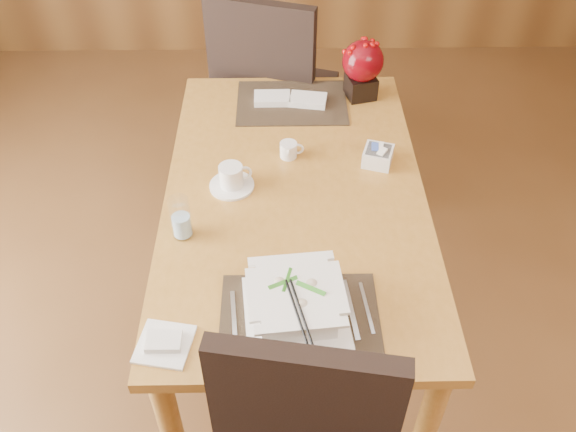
{
  "coord_description": "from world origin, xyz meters",
  "views": [
    {
      "loc": [
        -0.05,
        -0.99,
        2.15
      ],
      "look_at": [
        -0.03,
        0.35,
        0.87
      ],
      "focal_mm": 38.0,
      "sensor_mm": 36.0,
      "label": 1
    }
  ],
  "objects_px": {
    "water_glass": "(181,218)",
    "dining_table": "(295,212)",
    "soup_setting": "(296,303)",
    "far_chair": "(271,86)",
    "creamer_jug": "(288,150)",
    "bread_plate": "(164,344)",
    "berry_decor": "(362,66)",
    "coffee_cup": "(231,178)",
    "sugar_caddy": "(378,156)"
  },
  "relations": [
    {
      "from": "soup_setting",
      "to": "water_glass",
      "type": "relative_size",
      "value": 2.08
    },
    {
      "from": "bread_plate",
      "to": "soup_setting",
      "type": "bearing_deg",
      "value": 14.54
    },
    {
      "from": "soup_setting",
      "to": "sugar_caddy",
      "type": "xyz_separation_m",
      "value": [
        0.32,
        0.69,
        -0.03
      ]
    },
    {
      "from": "soup_setting",
      "to": "bread_plate",
      "type": "relative_size",
      "value": 2.18
    },
    {
      "from": "water_glass",
      "to": "sugar_caddy",
      "type": "height_order",
      "value": "water_glass"
    },
    {
      "from": "soup_setting",
      "to": "coffee_cup",
      "type": "xyz_separation_m",
      "value": [
        -0.21,
        0.56,
        -0.02
      ]
    },
    {
      "from": "bread_plate",
      "to": "far_chair",
      "type": "relative_size",
      "value": 0.13
    },
    {
      "from": "dining_table",
      "to": "bread_plate",
      "type": "bearing_deg",
      "value": -120.51
    },
    {
      "from": "berry_decor",
      "to": "far_chair",
      "type": "relative_size",
      "value": 0.23
    },
    {
      "from": "sugar_caddy",
      "to": "far_chair",
      "type": "bearing_deg",
      "value": 117.43
    },
    {
      "from": "berry_decor",
      "to": "far_chair",
      "type": "height_order",
      "value": "far_chair"
    },
    {
      "from": "berry_decor",
      "to": "creamer_jug",
      "type": "bearing_deg",
      "value": -127.18
    },
    {
      "from": "sugar_caddy",
      "to": "bread_plate",
      "type": "bearing_deg",
      "value": -130.81
    },
    {
      "from": "creamer_jug",
      "to": "bread_plate",
      "type": "height_order",
      "value": "creamer_jug"
    },
    {
      "from": "creamer_jug",
      "to": "far_chair",
      "type": "distance_m",
      "value": 0.74
    },
    {
      "from": "soup_setting",
      "to": "creamer_jug",
      "type": "distance_m",
      "value": 0.73
    },
    {
      "from": "creamer_jug",
      "to": "dining_table",
      "type": "bearing_deg",
      "value": -86.66
    },
    {
      "from": "coffee_cup",
      "to": "sugar_caddy",
      "type": "relative_size",
      "value": 1.55
    },
    {
      "from": "water_glass",
      "to": "dining_table",
      "type": "bearing_deg",
      "value": 29.49
    },
    {
      "from": "creamer_jug",
      "to": "sugar_caddy",
      "type": "relative_size",
      "value": 0.81
    },
    {
      "from": "water_glass",
      "to": "soup_setting",
      "type": "bearing_deg",
      "value": -42.99
    },
    {
      "from": "berry_decor",
      "to": "bread_plate",
      "type": "distance_m",
      "value": 1.4
    },
    {
      "from": "dining_table",
      "to": "creamer_jug",
      "type": "height_order",
      "value": "creamer_jug"
    },
    {
      "from": "soup_setting",
      "to": "creamer_jug",
      "type": "relative_size",
      "value": 3.82
    },
    {
      "from": "coffee_cup",
      "to": "far_chair",
      "type": "bearing_deg",
      "value": 81.61
    },
    {
      "from": "berry_decor",
      "to": "far_chair",
      "type": "distance_m",
      "value": 0.56
    },
    {
      "from": "coffee_cup",
      "to": "bread_plate",
      "type": "distance_m",
      "value": 0.67
    },
    {
      "from": "berry_decor",
      "to": "soup_setting",
      "type": "bearing_deg",
      "value": -104.69
    },
    {
      "from": "water_glass",
      "to": "far_chair",
      "type": "distance_m",
      "value": 1.17
    },
    {
      "from": "coffee_cup",
      "to": "berry_decor",
      "type": "relative_size",
      "value": 0.63
    },
    {
      "from": "soup_setting",
      "to": "coffee_cup",
      "type": "distance_m",
      "value": 0.6
    },
    {
      "from": "soup_setting",
      "to": "berry_decor",
      "type": "relative_size",
      "value": 1.26
    },
    {
      "from": "dining_table",
      "to": "far_chair",
      "type": "bearing_deg",
      "value": 95.63
    },
    {
      "from": "water_glass",
      "to": "creamer_jug",
      "type": "distance_m",
      "value": 0.53
    },
    {
      "from": "sugar_caddy",
      "to": "coffee_cup",
      "type": "bearing_deg",
      "value": -166.62
    },
    {
      "from": "soup_setting",
      "to": "creamer_jug",
      "type": "xyz_separation_m",
      "value": [
        -0.01,
        0.73,
        -0.03
      ]
    },
    {
      "from": "dining_table",
      "to": "berry_decor",
      "type": "distance_m",
      "value": 0.71
    },
    {
      "from": "water_glass",
      "to": "creamer_jug",
      "type": "bearing_deg",
      "value": 49.43
    },
    {
      "from": "coffee_cup",
      "to": "creamer_jug",
      "type": "height_order",
      "value": "coffee_cup"
    },
    {
      "from": "soup_setting",
      "to": "far_chair",
      "type": "distance_m",
      "value": 1.46
    },
    {
      "from": "dining_table",
      "to": "coffee_cup",
      "type": "bearing_deg",
      "value": 172.8
    },
    {
      "from": "berry_decor",
      "to": "bread_plate",
      "type": "bearing_deg",
      "value": -118.12
    },
    {
      "from": "creamer_jug",
      "to": "sugar_caddy",
      "type": "distance_m",
      "value": 0.33
    },
    {
      "from": "water_glass",
      "to": "far_chair",
      "type": "bearing_deg",
      "value": 76.19
    },
    {
      "from": "bread_plate",
      "to": "water_glass",
      "type": "bearing_deg",
      "value": 89.26
    },
    {
      "from": "berry_decor",
      "to": "bread_plate",
      "type": "relative_size",
      "value": 1.73
    },
    {
      "from": "sugar_caddy",
      "to": "bread_plate",
      "type": "distance_m",
      "value": 1.03
    },
    {
      "from": "soup_setting",
      "to": "coffee_cup",
      "type": "height_order",
      "value": "soup_setting"
    },
    {
      "from": "soup_setting",
      "to": "berry_decor",
      "type": "bearing_deg",
      "value": 69.73
    },
    {
      "from": "soup_setting",
      "to": "sugar_caddy",
      "type": "height_order",
      "value": "soup_setting"
    }
  ]
}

